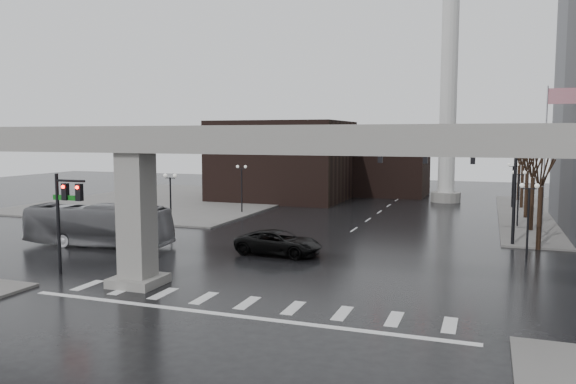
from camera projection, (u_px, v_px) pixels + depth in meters
The scene contains 22 objects.
ground at pixel (255, 297), 28.53m from camera, with size 160.00×160.00×0.00m, color black.
sidewalk_nw at pixel (178, 200), 70.99m from camera, with size 28.00×36.00×0.15m, color slate.
elevated_guideway at pixel (278, 163), 27.42m from camera, with size 48.00×2.60×8.70m.
building_far_left at pixel (283, 160), 72.07m from camera, with size 16.00×14.00×10.00m, color black.
building_far_mid at pixel (390, 166), 77.49m from camera, with size 10.00×10.00×8.00m, color black.
smokestack at pixel (449, 93), 68.23m from camera, with size 3.60×3.60×30.00m.
signal_mast_arm at pixel (461, 167), 42.52m from camera, with size 12.12×0.43×8.00m.
signal_left_pole at pixel (65, 207), 32.72m from camera, with size 2.30×0.30×6.00m.
flagpole_assembly at pixel (549, 144), 43.22m from camera, with size 2.06×0.12×12.00m.
lamp_right_0 at pixel (529, 208), 36.74m from camera, with size 1.22×0.32×5.11m.
lamp_right_1 at pixel (519, 189), 49.85m from camera, with size 1.22×0.32×5.11m.
lamp_right_2 at pixel (513, 178), 62.96m from camera, with size 1.22×0.32×5.11m.
lamp_left_0 at pixel (170, 194), 45.84m from camera, with size 1.22×0.32×5.11m.
lamp_left_1 at pixel (242, 181), 58.95m from camera, with size 1.22×0.32×5.11m.
lamp_left_2 at pixel (287, 172), 72.05m from camera, with size 1.22×0.32×5.11m.
tree_right_0 at pixel (540, 211), 40.22m from camera, with size 1.09×1.58×7.50m.
tree_right_1 at pixel (532, 199), 47.71m from camera, with size 1.09×1.61×7.67m.
tree_right_2 at pixel (527, 189), 55.19m from camera, with size 1.10×1.63×7.85m.
tree_right_3 at pixel (522, 182), 62.67m from camera, with size 1.11×1.66×8.02m.
tree_right_4 at pixel (519, 177), 70.16m from camera, with size 1.12×1.69×8.19m.
pickup_truck at pixel (279, 243), 38.73m from camera, with size 2.78×6.03×1.68m, color black.
city_bus at pixel (98, 225), 41.70m from camera, with size 2.62×11.21×3.12m, color #98979C.
Camera 1 is at (10.99, -25.64, 8.21)m, focal length 35.00 mm.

